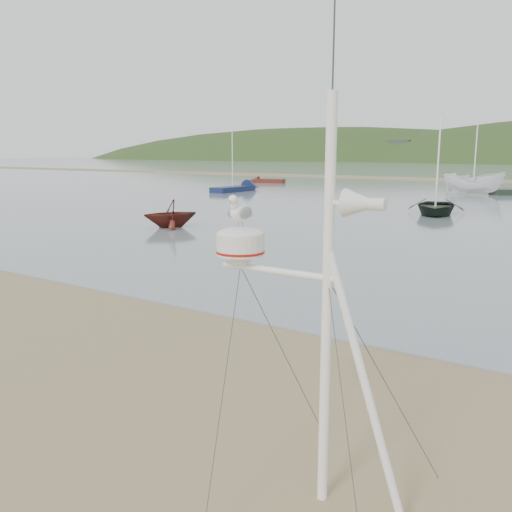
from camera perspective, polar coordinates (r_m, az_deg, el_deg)
The scene contains 7 objects.
ground at distance 9.45m, azimuth -14.45°, elevation -13.06°, with size 560.00×560.00×0.00m, color olive.
mast_rig at distance 5.99m, azimuth 6.44°, elevation -13.90°, with size 2.35×2.51×5.31m.
boat_dark at distance 34.41m, azimuth 18.55°, elevation 8.05°, with size 3.36×0.97×4.70m, color black.
boat_red at distance 27.44m, azimuth -9.04°, elevation 5.75°, with size 2.30×1.41×2.67m, color #4F1912.
boat_white at distance 51.98m, azimuth 22.04°, elevation 8.90°, with size 1.96×2.02×5.22m, color white.
sailboat_blue_near at distance 53.14m, azimuth -1.36°, elevation 7.17°, with size 1.83×6.62×6.54m.
dinghy_red_far at distance 66.62m, azimuth 0.78°, elevation 7.93°, with size 4.63×1.87×1.10m.
Camera 1 is at (6.51, -5.71, 3.79)m, focal length 38.00 mm.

